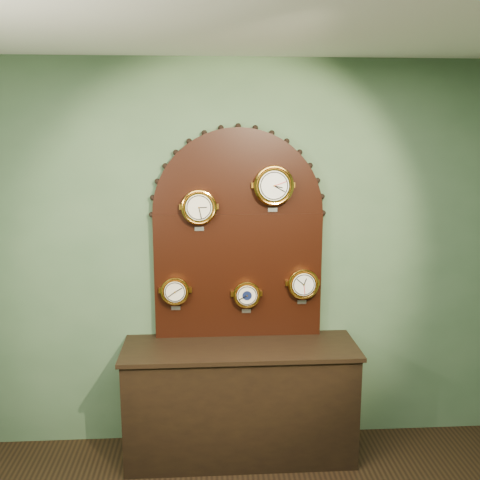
{
  "coord_description": "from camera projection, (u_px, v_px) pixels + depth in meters",
  "views": [
    {
      "loc": [
        -0.23,
        -1.35,
        2.28
      ],
      "look_at": [
        0.0,
        2.25,
        1.58
      ],
      "focal_mm": 40.83,
      "sensor_mm": 36.0,
      "label": 1
    }
  ],
  "objects": [
    {
      "name": "arabic_clock",
      "position": [
        274.0,
        185.0,
        3.75
      ],
      "size": [
        0.28,
        0.08,
        0.33
      ],
      "color": "gold",
      "rests_on": "display_board"
    },
    {
      "name": "tide_clock",
      "position": [
        303.0,
        284.0,
        3.9
      ],
      "size": [
        0.22,
        0.08,
        0.27
      ],
      "color": "gold",
      "rests_on": "display_board"
    },
    {
      "name": "roman_clock",
      "position": [
        199.0,
        207.0,
        3.75
      ],
      "size": [
        0.24,
        0.08,
        0.29
      ],
      "color": "gold",
      "rests_on": "display_board"
    },
    {
      "name": "shop_counter",
      "position": [
        240.0,
        403.0,
        3.88
      ],
      "size": [
        1.6,
        0.5,
        0.8
      ],
      "primitive_type": "cube",
      "color": "black",
      "rests_on": "ground_plane"
    },
    {
      "name": "hygrometer",
      "position": [
        175.0,
        291.0,
        3.85
      ],
      "size": [
        0.2,
        0.08,
        0.25
      ],
      "color": "gold",
      "rests_on": "display_board"
    },
    {
      "name": "display_board",
      "position": [
        238.0,
        228.0,
        3.86
      ],
      "size": [
        1.26,
        0.06,
        1.53
      ],
      "color": "black",
      "rests_on": "shop_counter"
    },
    {
      "name": "wall_back",
      "position": [
        238.0,
        258.0,
        3.96
      ],
      "size": [
        4.0,
        0.0,
        4.0
      ],
      "primitive_type": "plane",
      "rotation": [
        1.57,
        0.0,
        0.0
      ],
      "color": "#466344",
      "rests_on": "ground"
    },
    {
      "name": "barometer",
      "position": [
        247.0,
        294.0,
        3.89
      ],
      "size": [
        0.19,
        0.08,
        0.25
      ],
      "color": "gold",
      "rests_on": "display_board"
    }
  ]
}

